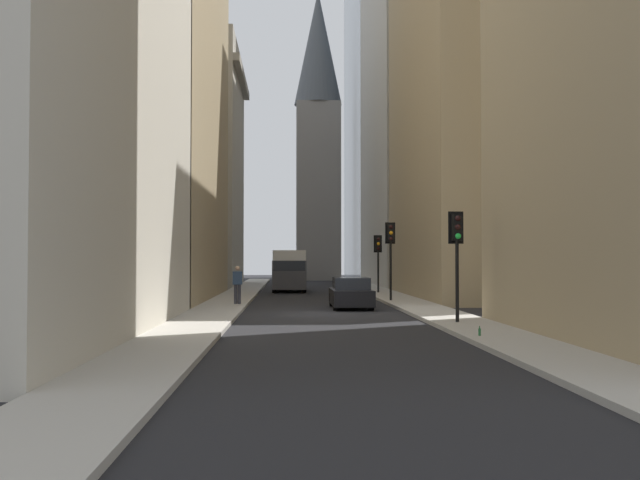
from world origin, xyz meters
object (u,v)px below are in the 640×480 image
(sedan_black, at_px, (351,294))
(traffic_light_far_junction, at_px, (378,250))
(delivery_truck, at_px, (289,270))
(traffic_light_foreground, at_px, (457,241))
(discarded_bottle, at_px, (480,332))
(traffic_light_midblock, at_px, (391,243))
(pedestrian, at_px, (237,283))

(sedan_black, xyz_separation_m, traffic_light_far_junction, (12.13, -2.84, 2.14))
(delivery_truck, relative_size, traffic_light_foreground, 1.73)
(discarded_bottle, bearing_deg, traffic_light_midblock, 0.13)
(traffic_light_foreground, xyz_separation_m, traffic_light_far_junction, (20.61, 0.01, -0.08))
(traffic_light_foreground, bearing_deg, sedan_black, 18.54)
(pedestrian, bearing_deg, sedan_black, -103.11)
(delivery_truck, bearing_deg, traffic_light_foreground, -167.35)
(traffic_light_midblock, relative_size, pedestrian, 2.24)
(sedan_black, height_order, traffic_light_far_junction, traffic_light_far_junction)
(delivery_truck, bearing_deg, discarded_bottle, -169.85)
(traffic_light_foreground, distance_m, pedestrian, 12.77)
(delivery_truck, xyz_separation_m, discarded_bottle, (-29.30, -5.24, -1.21))
(traffic_light_midblock, bearing_deg, delivery_truck, 22.01)
(sedan_black, distance_m, discarded_bottle, 12.88)
(delivery_truck, relative_size, discarded_bottle, 23.93)
(traffic_light_foreground, xyz_separation_m, discarded_bottle, (-4.15, 0.40, -2.64))
(traffic_light_far_junction, bearing_deg, discarded_bottle, 179.08)
(traffic_light_far_junction, height_order, discarded_bottle, traffic_light_far_junction)
(delivery_truck, relative_size, pedestrian, 3.61)
(traffic_light_far_junction, xyz_separation_m, discarded_bottle, (-24.77, 0.40, -2.55))
(delivery_truck, height_order, discarded_bottle, delivery_truck)
(delivery_truck, xyz_separation_m, sedan_black, (-16.66, -2.80, -0.80))
(delivery_truck, distance_m, discarded_bottle, 29.79)
(traffic_light_foreground, xyz_separation_m, traffic_light_midblock, (12.27, 0.44, 0.20))
(sedan_black, distance_m, traffic_light_midblock, 5.09)
(delivery_truck, height_order, traffic_light_foreground, traffic_light_foreground)
(pedestrian, bearing_deg, traffic_light_midblock, -71.52)
(delivery_truck, distance_m, traffic_light_midblock, 13.99)
(pedestrian, bearing_deg, traffic_light_foreground, -140.15)
(sedan_black, distance_m, pedestrian, 5.42)
(sedan_black, height_order, pedestrian, pedestrian)
(traffic_light_foreground, relative_size, traffic_light_midblock, 0.93)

